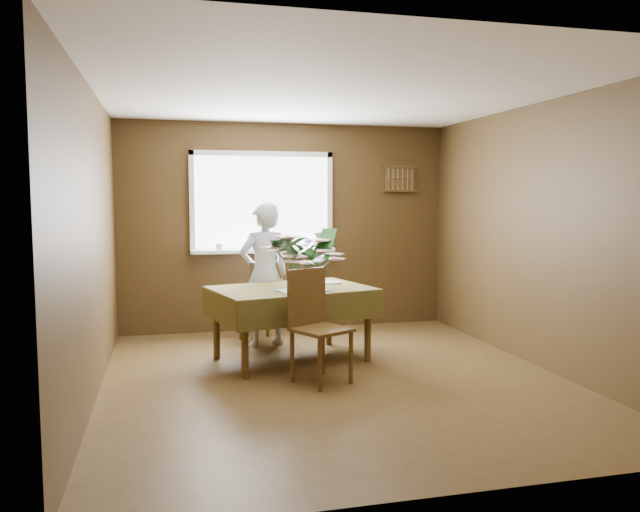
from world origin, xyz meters
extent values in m
plane|color=#493419|center=(0.00, 0.00, 0.00)|extent=(4.50, 4.50, 0.00)
plane|color=white|center=(0.00, 0.00, 2.50)|extent=(4.50, 4.50, 0.00)
plane|color=brown|center=(0.00, 2.25, 1.25)|extent=(4.00, 0.00, 4.00)
plane|color=brown|center=(0.00, -2.25, 1.25)|extent=(4.00, 0.00, 4.00)
plane|color=brown|center=(-2.00, 0.00, 1.25)|extent=(0.00, 4.50, 4.50)
plane|color=brown|center=(2.00, 0.00, 1.25)|extent=(0.00, 4.50, 4.50)
cube|color=white|center=(-0.30, 2.23, 1.55)|extent=(1.60, 0.01, 1.10)
cube|color=white|center=(-0.30, 2.22, 2.13)|extent=(1.72, 0.06, 0.06)
cube|color=white|center=(-0.30, 2.22, 0.97)|extent=(1.72, 0.06, 0.06)
cube|color=white|center=(-1.13, 2.22, 1.55)|extent=(0.06, 0.06, 1.22)
cube|color=white|center=(0.53, 2.22, 1.55)|extent=(0.06, 0.06, 1.22)
cube|color=white|center=(-0.30, 2.15, 0.98)|extent=(1.72, 0.20, 0.04)
cylinder|color=white|center=(-0.83, 2.13, 1.04)|extent=(0.09, 0.09, 0.08)
cylinder|color=white|center=(-0.48, 2.13, 1.06)|extent=(0.11, 0.11, 0.12)
cylinder|color=white|center=(-0.12, 2.13, 1.05)|extent=(0.12, 0.12, 0.09)
cylinder|color=white|center=(0.23, 2.13, 1.06)|extent=(0.10, 0.10, 0.13)
cube|color=brown|center=(1.45, 2.23, 1.85)|extent=(0.40, 0.03, 0.30)
cube|color=brown|center=(1.45, 2.21, 2.00)|extent=(0.44, 0.04, 0.03)
cube|color=brown|center=(1.45, 2.21, 1.70)|extent=(0.44, 0.04, 0.03)
cylinder|color=brown|center=(-0.77, 0.20, 0.34)|extent=(0.07, 0.07, 0.68)
cylinder|color=brown|center=(0.47, 0.50, 0.34)|extent=(0.07, 0.07, 0.68)
cylinder|color=brown|center=(-0.96, 0.97, 0.34)|extent=(0.07, 0.07, 0.68)
cylinder|color=brown|center=(0.28, 1.28, 0.34)|extent=(0.07, 0.07, 0.68)
cube|color=brown|center=(-0.25, 0.74, 0.70)|extent=(1.62, 1.26, 0.04)
cube|color=#413A17|center=(-0.25, 0.74, 0.72)|extent=(1.68, 1.33, 0.01)
cube|color=#413A17|center=(-0.13, 0.25, 0.58)|extent=(1.45, 0.36, 0.27)
cube|color=#413A17|center=(-0.37, 1.23, 0.58)|extent=(1.45, 0.36, 0.27)
cube|color=#413A17|center=(-0.97, 0.56, 0.58)|extent=(0.25, 0.99, 0.27)
cube|color=#413A17|center=(0.48, 0.91, 0.58)|extent=(0.25, 0.99, 0.27)
cube|color=#4BACD6|center=(-0.19, 0.50, 0.73)|extent=(0.49, 0.41, 0.01)
cylinder|color=brown|center=(-0.31, 1.83, 0.21)|extent=(0.04, 0.04, 0.42)
cylinder|color=brown|center=(-0.63, 1.74, 0.21)|extent=(0.04, 0.04, 0.42)
cylinder|color=brown|center=(-0.22, 1.51, 0.21)|extent=(0.04, 0.04, 0.42)
cylinder|color=brown|center=(-0.54, 1.42, 0.21)|extent=(0.04, 0.04, 0.42)
cube|color=brown|center=(-0.42, 1.63, 0.43)|extent=(0.48, 0.48, 0.03)
cube|color=brown|center=(-0.37, 1.45, 0.68)|extent=(0.38, 0.14, 0.47)
cylinder|color=brown|center=(-0.21, -0.32, 0.23)|extent=(0.04, 0.04, 0.45)
cylinder|color=brown|center=(0.10, -0.15, 0.23)|extent=(0.04, 0.04, 0.45)
cylinder|color=brown|center=(-0.39, 0.00, 0.23)|extent=(0.04, 0.04, 0.45)
cylinder|color=brown|center=(-0.07, 0.17, 0.23)|extent=(0.04, 0.04, 0.45)
cube|color=brown|center=(-0.14, -0.08, 0.47)|extent=(0.57, 0.57, 0.03)
cube|color=brown|center=(-0.23, 0.10, 0.73)|extent=(0.39, 0.23, 0.50)
imported|color=white|center=(-0.41, 1.40, 0.78)|extent=(0.65, 0.51, 1.56)
cylinder|color=white|center=(-0.18, 0.48, 0.80)|extent=(0.12, 0.12, 0.16)
cylinder|color=#33662D|center=(-0.18, 0.48, 0.93)|extent=(0.07, 0.07, 0.11)
cylinder|color=white|center=(0.20, 0.96, 0.73)|extent=(0.32, 0.32, 0.01)
cube|color=silver|center=(-0.05, 0.61, 0.74)|extent=(0.11, 0.19, 0.00)
camera|label=1|loc=(-1.42, -5.22, 1.60)|focal=35.00mm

